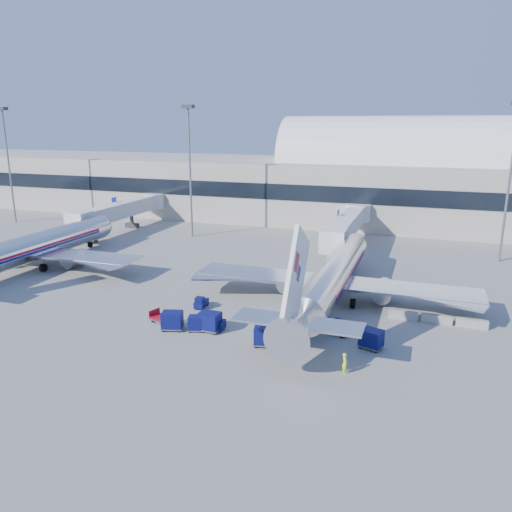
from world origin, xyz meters
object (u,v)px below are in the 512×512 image
at_px(airliner_main, 332,278).
at_px(ramp_worker, 345,363).
at_px(mast_west, 189,152).
at_px(cart_solo_near, 266,335).
at_px(mast_far_west, 7,148).
at_px(tug_lead, 211,322).
at_px(jetbridge_near, 348,224).
at_px(mast_east, 512,159).
at_px(cart_open_red, 162,318).
at_px(tug_left, 201,302).
at_px(airliner_mid, 31,248).
at_px(cart_solo_far, 371,339).
at_px(jetbridge_mid, 124,209).
at_px(tug_right, 339,328).
at_px(barrier_mid, 437,319).
at_px(cart_train_a, 210,321).
at_px(cart_train_b, 197,323).
at_px(barrier_near, 403,315).
at_px(barrier_far, 472,323).
at_px(cart_train_c, 172,320).

distance_m(airliner_main, ramp_worker, 16.68).
xyz_separation_m(mast_west, cart_solo_near, (26.57, -38.67, -13.79)).
bearing_deg(mast_west, mast_far_west, 180.00).
xyz_separation_m(tug_lead, cart_solo_near, (6.23, -1.83, 0.27)).
xyz_separation_m(mast_west, tug_lead, (20.34, -36.83, -14.06)).
relative_size(jetbridge_near, mast_east, 1.22).
xyz_separation_m(mast_east, cart_open_red, (-35.17, -36.96, -14.38)).
bearing_deg(airliner_main, tug_lead, -130.42).
height_order(jetbridge_near, tug_left, jetbridge_near).
xyz_separation_m(airliner_mid, tug_lead, (32.34, -11.34, -2.20)).
bearing_deg(airliner_main, mast_west, 139.64).
height_order(mast_west, cart_solo_far, mast_west).
relative_size(airliner_mid, cart_solo_near, 15.51).
bearing_deg(mast_west, cart_open_red, -68.14).
bearing_deg(cart_solo_near, jetbridge_mid, 124.83).
bearing_deg(tug_left, tug_right, -99.97).
bearing_deg(cart_solo_far, jetbridge_mid, 162.26).
bearing_deg(barrier_mid, mast_east, 72.74).
bearing_deg(tug_lead, cart_train_a, -84.77).
height_order(airliner_main, mast_east, mast_east).
height_order(jetbridge_near, mast_far_west, mast_far_west).
relative_size(jetbridge_mid, cart_solo_far, 11.54).
xyz_separation_m(cart_train_b, cart_solo_near, (7.38, -0.97, 0.20)).
bearing_deg(mast_east, cart_open_red, -133.58).
bearing_deg(cart_train_a, jetbridge_near, 82.67).
height_order(mast_far_west, cart_train_a, mast_far_west).
bearing_deg(cart_open_red, cart_train_a, 13.99).
height_order(jetbridge_near, cart_solo_near, jetbridge_near).
relative_size(mast_east, tug_right, 9.86).
xyz_separation_m(mast_west, tug_right, (32.41, -33.86, -14.17)).
distance_m(airliner_mid, mast_east, 68.08).
bearing_deg(airliner_mid, cart_train_b, -21.36).
relative_size(barrier_near, cart_train_a, 1.34).
xyz_separation_m(mast_east, tug_lead, (-29.66, -36.83, -14.06)).
xyz_separation_m(airliner_main, jetbridge_mid, (-44.40, 26.30, 1.00)).
relative_size(airliner_mid, ramp_worker, 21.22).
xyz_separation_m(mast_far_west, ramp_worker, (74.23, -41.49, -13.91)).
bearing_deg(tug_lead, cart_solo_far, 2.52).
distance_m(mast_west, barrier_mid, 51.92).
xyz_separation_m(airliner_mid, jetbridge_mid, (-2.40, 26.30, 1.00)).
xyz_separation_m(cart_train_a, cart_train_b, (-1.21, -0.34, -0.21)).
relative_size(tug_lead, tug_right, 1.08).
bearing_deg(cart_open_red, airliner_main, 55.13).
relative_size(airliner_main, tug_lead, 15.09).
relative_size(jetbridge_mid, barrier_far, 9.17).
xyz_separation_m(mast_east, ramp_worker, (-15.77, -41.49, -13.91)).
bearing_deg(cart_train_b, mast_east, 33.47).
distance_m(cart_train_c, ramp_worker, 17.74).
relative_size(mast_west, cart_train_c, 9.33).
xyz_separation_m(cart_train_a, cart_solo_near, (6.18, -1.31, -0.01)).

